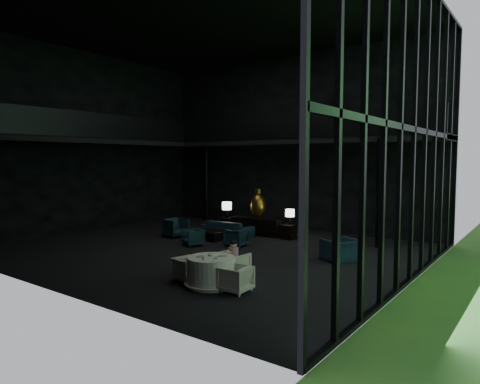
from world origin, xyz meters
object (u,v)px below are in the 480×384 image
Objects in this scene: table_lamp_right at (290,214)px; dining_table at (211,273)px; dining_chair_west at (188,269)px; bronze_urn at (258,205)px; dining_chair_east at (235,279)px; lounge_armchair_south at (193,238)px; coffee_table at (213,236)px; console at (256,226)px; lounge_armchair_west at (175,226)px; table_lamp_left at (227,207)px; side_table_right at (288,232)px; child at (233,251)px; side_table_left at (228,224)px; lounge_armchair_east at (236,237)px; window_armchair at (341,247)px; sofa at (227,225)px; dining_chair_north at (232,264)px.

table_lamp_right is 0.45× the size of dining_table.
dining_chair_west is at bearing -83.12° from table_lamp_right.
bronze_urn reaches higher than dining_chair_east.
lounge_armchair_south is 1.29m from coffee_table.
console is 2.44× the size of lounge_armchair_west.
dining_chair_west is at bearing -124.26° from lounge_armchair_west.
bronze_urn is 1.56× the size of coffee_table.
table_lamp_left reaches higher than dining_table.
child reaches higher than side_table_right.
child reaches higher than coffee_table.
lounge_armchair_west is 1.59× the size of child.
side_table_right is (3.20, -0.15, -0.01)m from side_table_left.
lounge_armchair_east is at bearing -145.14° from dining_chair_east.
lounge_armchair_west is (-4.02, -2.51, -0.56)m from table_lamp_right.
console is 3.39m from lounge_armchair_south.
dining_table is at bearing 6.50° from window_armchair.
dining_chair_east is at bearing -80.27° from dining_chair_west.
table_lamp_right is at bearing -74.61° from child.
side_table_right is 0.83× the size of lounge_armchair_east.
lounge_armchair_east is 4.72m from dining_chair_west.
lounge_armchair_west is (-1.61, -1.46, 0.01)m from sofa.
lounge_armchair_south is (-1.34, -0.89, -0.04)m from lounge_armchair_east.
lounge_armchair_east is (2.35, -2.56, 0.05)m from side_table_left.
window_armchair reaches higher than dining_table.
dining_chair_east is at bearing -70.39° from side_table_right.
dining_table is (1.64, -6.83, 0.04)m from side_table_right.
table_lamp_left reaches higher than dining_chair_west.
lounge_armchair_south is (1.01, -3.46, 0.01)m from side_table_left.
bronze_urn is 1.86m from side_table_left.
coffee_table is at bearing -66.96° from window_armchair.
bronze_urn is at bearing -91.36° from window_armchair.
dining_table is (4.84, -6.98, 0.03)m from side_table_left.
console is 7.59m from dining_table.
lounge_armchair_west is (-0.82, -2.43, -0.65)m from table_lamp_left.
sofa is at bearing 124.52° from dining_table.
bronze_urn is 7.06m from dining_chair_north.
table_lamp_right reaches higher than child.
sofa is 2.39m from lounge_armchair_south.
table_lamp_left reaches higher than table_lamp_right.
coffee_table is 0.95× the size of dining_chair_north.
side_table_left is 2.68m from lounge_armchair_west.
lounge_armchair_south is 4.66m from child.
dining_table is at bearing -54.81° from table_lamp_left.
bronze_urn is at bearing -131.33° from sofa.
side_table_left is at bearing 112.39° from coffee_table.
console is 3.82× the size of side_table_left.
window_armchair is (4.08, 0.12, 0.11)m from lounge_armchair_east.
lounge_armchair_west is 6.75m from dining_chair_north.
side_table_left is at bearing -142.85° from dining_chair_east.
bronze_urn is 1.88m from side_table_right.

